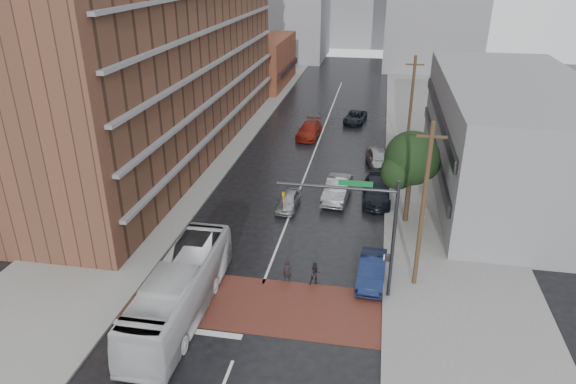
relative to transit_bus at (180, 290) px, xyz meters
The scene contains 21 objects.
ground 4.11m from the transit_bus, 15.18° to the left, with size 160.00×160.00×0.00m, color black.
crosswalk 4.26m from the transit_bus, 22.15° to the left, with size 14.00×5.00×0.02m, color brown.
sidewalk_west 27.19m from the transit_bus, 106.73° to the left, with size 9.00×90.00×0.15m, color gray.
sidewalk_east 30.14m from the transit_bus, 59.71° to the left, with size 9.00×90.00×0.15m, color gray.
apartment_block 29.78m from the transit_bus, 112.42° to the left, with size 10.00×44.00×28.00m, color brown.
storefront_west 55.66m from the transit_bus, 98.60° to the left, with size 8.00×16.00×7.00m, color brown.
building_east 29.28m from the transit_bus, 46.13° to the left, with size 11.00×26.00×9.00m, color gray.
street_tree 18.14m from the transit_bus, 46.89° to the left, with size 4.20×4.10×6.90m.
signal_mast 10.65m from the transit_bus, 20.16° to the left, with size 6.50×0.30×7.20m.
utility_pole_near 13.92m from the transit_bus, 21.83° to the left, with size 1.60×0.26×10.00m.
utility_pole_far 28.18m from the transit_bus, 63.46° to the left, with size 1.60×0.26×10.00m.
transit_bus is the anchor object (origin of this frame).
pedestrian_a 6.50m from the transit_bus, 38.33° to the left, with size 0.53×0.35×1.46m, color black.
pedestrian_b 7.88m from the transit_bus, 30.68° to the left, with size 0.71×0.55×1.46m, color black.
car_travel_a 14.20m from the transit_bus, 76.28° to the left, with size 1.52×3.77×1.29m, color #A2A4A9.
car_travel_b 17.56m from the transit_bus, 66.80° to the left, with size 1.78×5.12×1.69m, color #B4B7BC.
car_travel_c 31.32m from the transit_bus, 85.47° to the left, with size 2.13×5.24×1.52m, color maroon.
suv_travel 38.08m from the transit_bus, 79.34° to the left, with size 2.17×4.71×1.31m, color black.
car_parked_near 11.20m from the transit_bus, 26.60° to the left, with size 1.54×4.41×1.45m, color #121C41.
car_parked_mid 19.23m from the transit_bus, 58.69° to the left, with size 2.18×5.36×1.56m, color black.
car_parked_far 25.71m from the transit_bus, 67.14° to the left, with size 1.94×4.81×1.64m, color #9C9EA3.
Camera 1 is at (6.00, -22.22, 17.60)m, focal length 32.00 mm.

